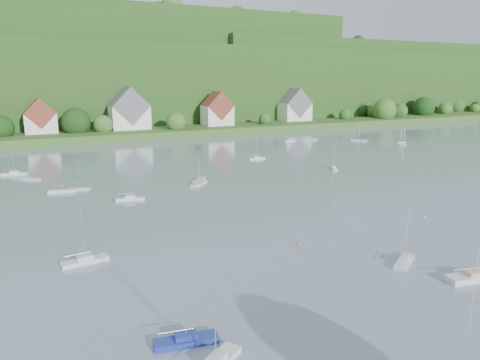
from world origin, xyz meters
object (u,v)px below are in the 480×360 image
object	(u,v)px
near_sailboat_1	(186,340)
near_sailboat_2	(475,276)
near_sailboat_3	(404,261)
near_sailboat_6	(85,260)

from	to	relation	value
near_sailboat_1	near_sailboat_2	size ratio (longest dim) A/B	0.80
near_sailboat_1	near_sailboat_2	xyz separation A→B (m)	(36.91, -2.84, 0.06)
near_sailboat_2	near_sailboat_3	xyz separation A→B (m)	(-4.07, 7.62, -0.08)
near_sailboat_2	near_sailboat_3	world-z (taller)	near_sailboat_2
near_sailboat_2	near_sailboat_6	xyz separation A→B (m)	(-42.95, 26.75, -0.06)
near_sailboat_3	near_sailboat_6	xyz separation A→B (m)	(-38.88, 19.13, 0.02)
near_sailboat_1	near_sailboat_6	bearing A→B (deg)	113.17
near_sailboat_2	near_sailboat_6	size ratio (longest dim) A/B	1.24
near_sailboat_1	near_sailboat_2	bearing A→B (deg)	4.61
near_sailboat_2	near_sailboat_3	distance (m)	8.64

